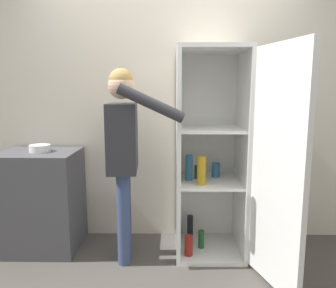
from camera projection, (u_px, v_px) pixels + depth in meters
ground_plane at (164, 288)px, 2.46m from camera, size 12.00×12.00×0.00m
wall_back at (167, 110)px, 3.22m from camera, size 7.00×0.06×2.55m
refrigerator at (222, 157)px, 2.83m from camera, size 0.83×1.20×1.83m
person at (124, 141)px, 2.73m from camera, size 0.65×0.56×1.65m
counter at (41, 200)px, 3.04m from camera, size 0.69×0.57×0.92m
bowl at (40, 148)px, 2.96m from camera, size 0.19×0.19×0.06m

